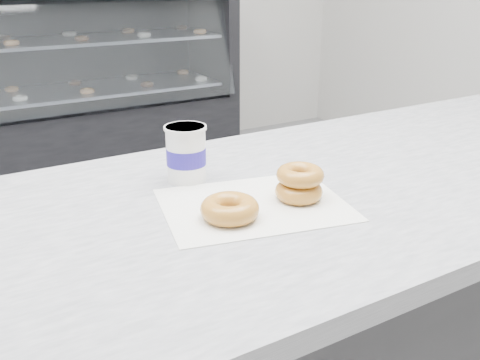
% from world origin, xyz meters
% --- Properties ---
extents(counter, '(3.06, 0.76, 0.90)m').
position_xyz_m(counter, '(0.00, -0.60, 0.45)').
color(counter, '#333335').
rests_on(counter, ground).
extents(display_case, '(2.40, 0.74, 1.25)m').
position_xyz_m(display_case, '(0.00, 2.12, 0.49)').
color(display_case, black).
rests_on(display_case, ground).
extents(wax_paper, '(0.39, 0.33, 0.00)m').
position_xyz_m(wax_paper, '(-0.17, -0.63, 0.90)').
color(wax_paper, white).
rests_on(wax_paper, counter).
extents(donut_single, '(0.13, 0.13, 0.04)m').
position_xyz_m(donut_single, '(-0.24, -0.66, 0.92)').
color(donut_single, '#B58631').
rests_on(donut_single, wax_paper).
extents(donut_stack, '(0.13, 0.13, 0.06)m').
position_xyz_m(donut_stack, '(-0.08, -0.65, 0.93)').
color(donut_stack, '#B58631').
rests_on(donut_stack, wax_paper).
extents(coffee_cup, '(0.11, 0.11, 0.12)m').
position_xyz_m(coffee_cup, '(-0.22, -0.45, 0.96)').
color(coffee_cup, white).
rests_on(coffee_cup, counter).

